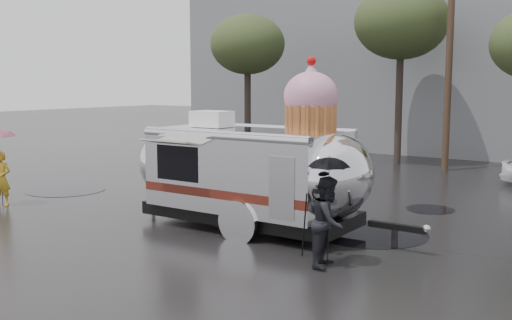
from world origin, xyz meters
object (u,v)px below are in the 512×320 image
Objects in this scene: person_right at (328,221)px; tripod at (316,217)px; airstream_trailer at (253,168)px; person_left at (1,179)px.

tripod is (-0.49, 0.37, -0.04)m from person_right.
tripod is at bearing -28.44° from airstream_trailer.
person_right is 1.23× the size of tripod.
person_right is (10.90, 0.27, 0.10)m from person_left.
airstream_trailer is 4.43× the size of person_right.
airstream_trailer is at bearing 48.75° from person_right.
person_left is (-7.81, -2.03, -0.72)m from airstream_trailer.
airstream_trailer is at bearing -10.28° from person_left.
airstream_trailer is 4.97× the size of person_left.
person_right is at bearing -24.31° from tripod.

